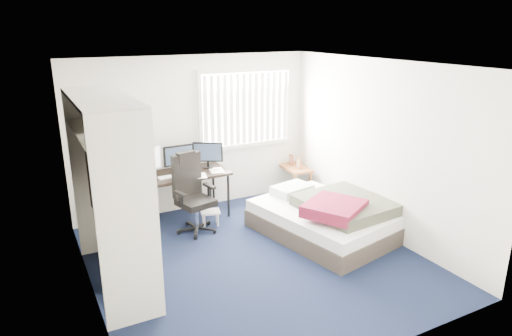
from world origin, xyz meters
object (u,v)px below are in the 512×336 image
object	(u,v)px
nightstand	(294,169)
bed	(327,217)
desk	(179,171)
office_chair	(193,201)

from	to	relation	value
nightstand	bed	bearing A→B (deg)	-106.08
desk	office_chair	bearing A→B (deg)	-86.70
office_chair	nightstand	bearing A→B (deg)	15.78
bed	nightstand	bearing A→B (deg)	73.92
nightstand	bed	world-z (taller)	nightstand
office_chair	bed	size ratio (longest dim) A/B	0.54
office_chair	desk	bearing A→B (deg)	93.30
nightstand	office_chair	bearing A→B (deg)	-164.22
desk	nightstand	bearing A→B (deg)	2.46
desk	office_chair	world-z (taller)	desk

